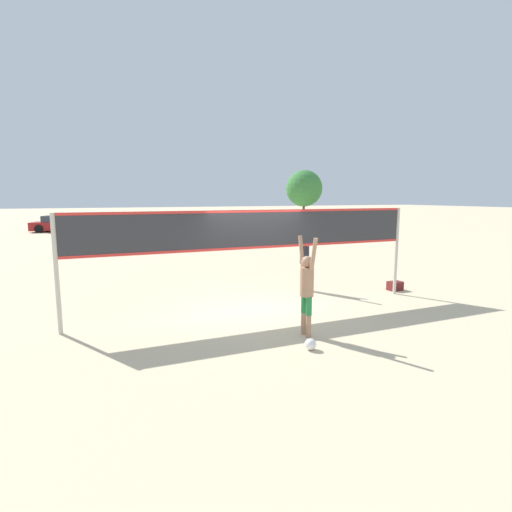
% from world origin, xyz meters
% --- Properties ---
extents(ground_plane, '(200.00, 200.00, 0.00)m').
position_xyz_m(ground_plane, '(0.00, 0.00, 0.00)').
color(ground_plane, beige).
extents(volleyball_net, '(8.94, 0.09, 2.51)m').
position_xyz_m(volleyball_net, '(0.00, 0.00, 1.90)').
color(volleyball_net, beige).
rests_on(volleyball_net, ground_plane).
extents(player_spiker, '(0.28, 0.69, 2.05)m').
position_xyz_m(player_spiker, '(0.23, -2.09, 1.07)').
color(player_spiker, tan).
rests_on(player_spiker, ground_plane).
extents(player_blocker, '(0.28, 0.69, 2.03)m').
position_xyz_m(player_blocker, '(2.21, 1.45, 1.06)').
color(player_blocker, tan).
rests_on(player_blocker, ground_plane).
extents(volleyball, '(0.22, 0.22, 0.22)m').
position_xyz_m(volleyball, '(-0.09, -2.80, 0.11)').
color(volleyball, white).
rests_on(volleyball, ground_plane).
extents(gear_bag, '(0.43, 0.29, 0.27)m').
position_xyz_m(gear_bag, '(4.76, 0.34, 0.13)').
color(gear_bag, maroon).
rests_on(gear_bag, ground_plane).
extents(parked_car_near, '(4.48, 2.80, 1.30)m').
position_xyz_m(parked_car_near, '(-5.85, 27.20, 0.59)').
color(parked_car_near, maroon).
rests_on(parked_car_near, ground_plane).
extents(parked_car_mid, '(4.33, 2.69, 1.36)m').
position_xyz_m(parked_car_mid, '(10.62, 28.10, 0.61)').
color(parked_car_mid, silver).
rests_on(parked_car_mid, ground_plane).
extents(parked_car_far, '(4.39, 1.90, 1.25)m').
position_xyz_m(parked_car_far, '(3.70, 26.37, 0.57)').
color(parked_car_far, '#4C6B4C').
rests_on(parked_car_far, ground_plane).
extents(tree_left_cluster, '(4.23, 4.23, 5.89)m').
position_xyz_m(tree_left_cluster, '(19.72, 32.08, 3.77)').
color(tree_left_cluster, '#4C3823').
rests_on(tree_left_cluster, ground_plane).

